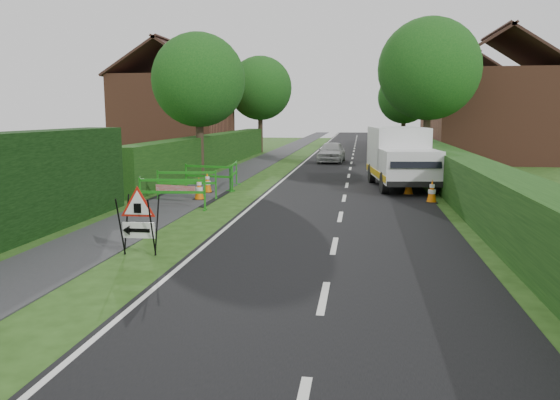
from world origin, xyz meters
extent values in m
plane|color=#234413|center=(0.00, 0.00, 0.00)|extent=(120.00, 120.00, 0.00)
cube|color=black|center=(2.50, 35.00, 0.00)|extent=(6.00, 90.00, 0.02)
cube|color=#2D2D30|center=(-3.00, 35.00, 0.01)|extent=(2.00, 90.00, 0.02)
cube|color=#14380F|center=(-5.00, 22.00, 0.00)|extent=(1.00, 24.00, 1.80)
cube|color=#14380F|center=(6.50, 16.00, 0.00)|extent=(1.20, 50.00, 1.50)
cube|color=brown|center=(-10.00, 30.00, 2.75)|extent=(7.00, 7.00, 5.50)
cube|color=#331E19|center=(-11.75, 30.00, 6.59)|extent=(4.00, 7.40, 2.58)
cube|color=#331E19|center=(-8.25, 30.00, 6.59)|extent=(4.00, 7.40, 2.58)
cube|color=#331E19|center=(-10.00, 30.00, 7.69)|extent=(0.25, 7.40, 0.18)
cube|color=brown|center=(11.00, 28.00, 2.75)|extent=(7.00, 7.00, 5.50)
cube|color=#331E19|center=(9.25, 28.00, 6.59)|extent=(4.00, 7.40, 2.58)
cube|color=#331E19|center=(12.75, 28.00, 6.59)|extent=(4.00, 7.40, 2.58)
cube|color=#331E19|center=(11.00, 28.00, 7.69)|extent=(0.25, 7.40, 0.18)
cube|color=brown|center=(12.00, 42.00, 2.75)|extent=(7.00, 7.00, 5.50)
cube|color=#331E19|center=(10.25, 42.00, 6.59)|extent=(4.00, 7.40, 2.58)
cube|color=#331E19|center=(13.75, 42.00, 6.59)|extent=(4.00, 7.40, 2.58)
cube|color=#331E19|center=(12.00, 42.00, 7.69)|extent=(0.25, 7.40, 0.18)
cylinder|color=#2D2116|center=(-4.60, 18.00, 1.31)|extent=(0.36, 0.36, 2.62)
sphere|color=#124414|center=(-4.60, 18.00, 4.50)|extent=(4.40, 4.40, 4.40)
cylinder|color=#2D2116|center=(6.40, 22.00, 1.49)|extent=(0.36, 0.36, 2.97)
sphere|color=#124414|center=(6.40, 22.00, 5.18)|extent=(5.20, 5.20, 5.20)
cylinder|color=#2D2116|center=(-4.60, 34.00, 1.40)|extent=(0.36, 0.36, 2.80)
sphere|color=#124414|center=(-4.60, 34.00, 4.84)|extent=(4.80, 4.80, 4.80)
cylinder|color=#2D2116|center=(6.40, 38.00, 1.22)|extent=(0.36, 0.36, 2.45)
sphere|color=#124414|center=(6.40, 38.00, 4.23)|extent=(4.20, 4.20, 4.20)
cylinder|color=black|center=(-1.78, 2.93, 0.63)|extent=(0.04, 0.38, 1.23)
cylinder|color=black|center=(-1.79, 3.24, 0.63)|extent=(0.04, 0.38, 1.23)
cylinder|color=black|center=(-1.12, 2.94, 0.63)|extent=(0.04, 0.38, 1.23)
cylinder|color=black|center=(-1.13, 3.25, 0.63)|extent=(0.04, 0.38, 1.23)
cube|color=white|center=(-1.45, 3.07, 0.55)|extent=(0.68, 0.04, 0.33)
cube|color=black|center=(-1.45, 3.05, 0.55)|extent=(0.49, 0.02, 0.08)
cone|color=black|center=(-1.72, 3.05, 0.55)|extent=(0.16, 0.20, 0.20)
cube|color=black|center=(-1.45, 3.05, 1.02)|extent=(0.15, 0.01, 0.20)
cube|color=silver|center=(4.52, 15.49, 1.40)|extent=(2.40, 3.48, 1.95)
cube|color=silver|center=(4.81, 13.03, 1.02)|extent=(2.26, 2.33, 1.19)
cube|color=black|center=(4.94, 12.03, 1.32)|extent=(1.80, 0.44, 0.55)
cube|color=#E0AA0B|center=(3.62, 14.43, 0.63)|extent=(0.62, 4.97, 0.24)
cube|color=#E0AA0B|center=(5.65, 14.67, 0.63)|extent=(0.62, 4.97, 0.24)
cube|color=black|center=(4.94, 12.04, 0.49)|extent=(1.98, 0.36, 0.20)
cylinder|color=black|center=(3.92, 12.87, 0.40)|extent=(0.34, 0.83, 0.81)
cylinder|color=black|center=(5.73, 13.09, 0.40)|extent=(0.34, 0.83, 0.81)
cylinder|color=black|center=(3.52, 16.11, 0.40)|extent=(0.34, 0.83, 0.81)
cylinder|color=black|center=(5.33, 16.33, 0.40)|extent=(0.34, 0.83, 0.81)
cube|color=black|center=(5.39, 11.03, 0.02)|extent=(0.38, 0.38, 0.04)
cone|color=orange|center=(5.39, 11.03, 0.42)|extent=(0.32, 0.32, 0.75)
cylinder|color=white|center=(5.39, 11.03, 0.38)|extent=(0.25, 0.25, 0.14)
cylinder|color=white|center=(5.39, 11.03, 0.56)|extent=(0.17, 0.17, 0.10)
cube|color=black|center=(4.79, 12.76, 0.02)|extent=(0.38, 0.38, 0.04)
cone|color=orange|center=(4.79, 12.76, 0.42)|extent=(0.32, 0.32, 0.75)
cylinder|color=white|center=(4.79, 12.76, 0.38)|extent=(0.25, 0.25, 0.14)
cylinder|color=white|center=(4.79, 12.76, 0.56)|extent=(0.17, 0.17, 0.10)
cube|color=black|center=(4.99, 16.33, 0.02)|extent=(0.38, 0.38, 0.04)
cone|color=orange|center=(4.99, 16.33, 0.42)|extent=(0.32, 0.32, 0.75)
cylinder|color=white|center=(4.99, 16.33, 0.38)|extent=(0.25, 0.25, 0.14)
cylinder|color=white|center=(4.99, 16.33, 0.56)|extent=(0.17, 0.17, 0.10)
cube|color=black|center=(-2.41, 10.50, 0.02)|extent=(0.38, 0.38, 0.04)
cone|color=orange|center=(-2.41, 10.50, 0.42)|extent=(0.32, 0.32, 0.75)
cylinder|color=white|center=(-2.41, 10.50, 0.38)|extent=(0.25, 0.25, 0.14)
cylinder|color=white|center=(-2.41, 10.50, 0.56)|extent=(0.17, 0.17, 0.10)
cube|color=black|center=(-2.60, 12.18, 0.02)|extent=(0.38, 0.38, 0.04)
cone|color=orange|center=(-2.60, 12.18, 0.42)|extent=(0.32, 0.32, 0.75)
cylinder|color=white|center=(-2.60, 12.18, 0.38)|extent=(0.25, 0.25, 0.14)
cylinder|color=white|center=(-2.60, 12.18, 0.56)|extent=(0.17, 0.17, 0.10)
cube|color=#1C7E16|center=(-3.64, 8.38, 0.50)|extent=(0.05, 0.05, 1.00)
cube|color=#1C7E16|center=(-1.65, 8.57, 0.50)|extent=(0.05, 0.05, 1.00)
cube|color=#1C7E16|center=(-2.64, 8.47, 0.92)|extent=(2.00, 0.24, 0.08)
cube|color=#1C7E16|center=(-2.64, 8.47, 0.55)|extent=(2.00, 0.24, 0.08)
cube|color=#1C7E16|center=(-3.64, 8.38, 0.02)|extent=(0.09, 0.35, 0.04)
cube|color=#1C7E16|center=(-1.65, 8.57, 0.02)|extent=(0.09, 0.35, 0.04)
cube|color=#1C7E16|center=(-3.88, 10.49, 0.50)|extent=(0.06, 0.06, 1.00)
cube|color=#1C7E16|center=(-1.90, 10.82, 0.50)|extent=(0.06, 0.06, 1.00)
cube|color=#1C7E16|center=(-2.89, 10.65, 0.92)|extent=(1.98, 0.38, 0.08)
cube|color=#1C7E16|center=(-2.89, 10.65, 0.55)|extent=(1.98, 0.38, 0.08)
cube|color=#1C7E16|center=(-3.88, 10.49, 0.02)|extent=(0.12, 0.36, 0.04)
cube|color=#1C7E16|center=(-1.90, 10.82, 0.02)|extent=(0.12, 0.36, 0.04)
cube|color=#1C7E16|center=(-3.71, 13.07, 0.50)|extent=(0.06, 0.06, 1.00)
cube|color=#1C7E16|center=(-1.76, 12.63, 0.50)|extent=(0.06, 0.06, 1.00)
cube|color=#1C7E16|center=(-2.73, 12.85, 0.92)|extent=(1.96, 0.49, 0.08)
cube|color=#1C7E16|center=(-2.73, 12.85, 0.55)|extent=(1.96, 0.49, 0.08)
cube|color=#1C7E16|center=(-3.71, 13.07, 0.02)|extent=(0.14, 0.35, 0.04)
cube|color=#1C7E16|center=(-1.76, 12.63, 0.02)|extent=(0.14, 0.35, 0.04)
cube|color=#1C7E16|center=(-1.86, 12.73, 0.50)|extent=(0.05, 0.05, 1.00)
cube|color=#1C7E16|center=(-2.07, 14.72, 0.50)|extent=(0.05, 0.05, 1.00)
cube|color=#1C7E16|center=(-1.96, 13.73, 0.92)|extent=(0.26, 1.99, 0.08)
cube|color=#1C7E16|center=(-1.96, 13.73, 0.55)|extent=(0.26, 1.99, 0.08)
cube|color=#1C7E16|center=(-1.86, 12.73, 0.02)|extent=(0.35, 0.10, 0.04)
cube|color=#1C7E16|center=(-2.07, 14.72, 0.02)|extent=(0.35, 0.10, 0.04)
cube|color=red|center=(-3.03, 9.85, 0.00)|extent=(1.47, 0.39, 0.25)
imported|color=silver|center=(1.28, 25.98, 0.63)|extent=(1.66, 3.78, 1.26)
camera|label=1|loc=(3.03, -7.37, 2.92)|focal=35.00mm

